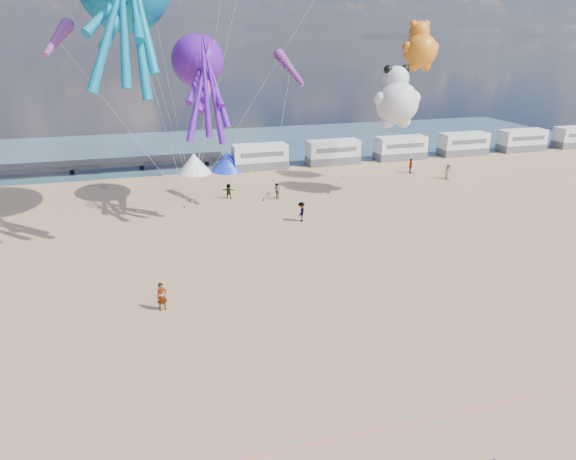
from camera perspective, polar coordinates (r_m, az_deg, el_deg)
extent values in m
plane|color=tan|center=(26.45, 4.34, -14.47)|extent=(120.00, 120.00, 0.00)
plane|color=#365668|center=(77.09, -10.11, 9.00)|extent=(120.00, 120.00, 0.00)
cube|color=silver|center=(63.25, -3.14, 8.13)|extent=(6.60, 2.50, 3.00)
cube|color=silver|center=(65.98, 5.01, 8.61)|extent=(6.60, 2.50, 3.00)
cube|color=silver|center=(69.91, 12.39, 8.90)|extent=(6.60, 2.50, 3.00)
cube|color=silver|center=(74.85, 18.90, 9.03)|extent=(6.60, 2.50, 3.00)
cube|color=silver|center=(80.61, 24.55, 9.05)|extent=(6.60, 2.50, 3.00)
cone|color=white|center=(62.06, -10.40, 7.30)|extent=(4.00, 4.00, 2.40)
cone|color=#1933CC|center=(62.56, -6.73, 7.60)|extent=(4.00, 4.00, 2.40)
cylinder|color=#F2338C|center=(22.86, 8.99, -21.25)|extent=(34.00, 0.03, 0.03)
imported|color=tan|center=(31.31, -13.83, -7.21)|extent=(0.73, 0.58, 1.75)
imported|color=#7F6659|center=(61.26, 17.33, 6.17)|extent=(0.70, 0.56, 1.66)
imported|color=#7F6659|center=(51.11, -1.26, 4.31)|extent=(0.73, 0.91, 1.62)
imported|color=#7F6659|center=(44.84, 1.49, 2.04)|extent=(1.02, 1.07, 1.75)
imported|color=#7F6659|center=(62.85, 13.47, 6.93)|extent=(1.17, 1.30, 1.75)
imported|color=#7F6659|center=(51.70, -6.61, 4.32)|extent=(0.97, 0.68, 1.53)
cube|color=gray|center=(49.65, -11.09, 2.58)|extent=(0.50, 0.35, 0.22)
cube|color=gray|center=(50.91, -2.44, 3.41)|extent=(0.50, 0.35, 0.22)
cube|color=gray|center=(53.47, 4.83, 4.21)|extent=(0.50, 0.35, 0.22)
cube|color=gray|center=(52.95, -1.93, 4.10)|extent=(0.50, 0.35, 0.22)
cube|color=gray|center=(51.28, -10.45, 3.21)|extent=(0.50, 0.35, 0.22)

